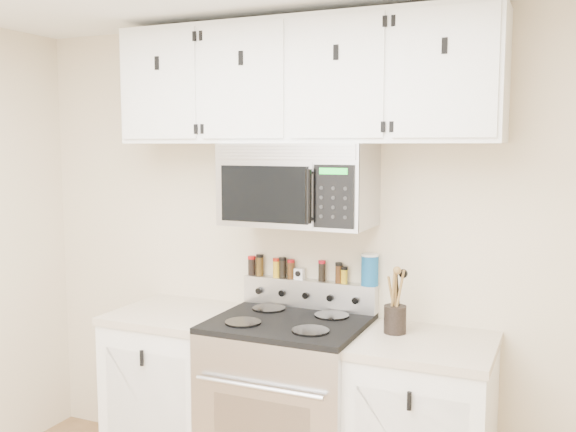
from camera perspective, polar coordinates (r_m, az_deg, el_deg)
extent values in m
cube|color=beige|center=(3.51, 2.12, -3.20)|extent=(3.50, 0.01, 2.50)
cube|color=#B7B7BA|center=(3.45, 0.03, -17.08)|extent=(0.76, 0.65, 0.92)
cube|color=black|center=(3.29, 0.03, -9.47)|extent=(0.76, 0.65, 0.03)
cube|color=#B7B7BA|center=(3.53, 1.90, -6.90)|extent=(0.76, 0.08, 0.15)
cylinder|color=black|center=(3.23, -4.01, -9.42)|extent=(0.18, 0.18, 0.01)
cylinder|color=black|center=(3.09, 2.01, -10.17)|extent=(0.18, 0.18, 0.01)
cylinder|color=black|center=(3.49, -1.71, -8.21)|extent=(0.18, 0.18, 0.01)
cylinder|color=black|center=(3.36, 3.92, -8.82)|extent=(0.18, 0.18, 0.01)
cube|color=white|center=(3.79, -9.78, -15.32)|extent=(0.62, 0.60, 0.88)
cube|color=tan|center=(3.64, -9.92, -8.58)|extent=(0.64, 0.62, 0.04)
cube|color=tan|center=(3.13, 12.12, -11.15)|extent=(0.64, 0.62, 0.04)
cube|color=#9E9EA3|center=(3.30, 0.97, 2.83)|extent=(0.76, 0.38, 0.42)
cube|color=#B7B7BA|center=(3.11, -0.42, 5.75)|extent=(0.73, 0.01, 0.08)
cube|color=black|center=(3.16, -2.16, 1.95)|extent=(0.47, 0.01, 0.28)
cube|color=black|center=(3.02, 4.09, 1.73)|extent=(0.20, 0.01, 0.30)
cylinder|color=black|center=(3.03, 1.81, 1.75)|extent=(0.03, 0.03, 0.26)
cube|color=white|center=(3.33, 1.16, 11.82)|extent=(2.00, 0.33, 0.62)
cube|color=white|center=(3.54, -11.47, 11.37)|extent=(0.46, 0.01, 0.57)
cube|color=black|center=(3.55, -11.58, 13.17)|extent=(0.02, 0.01, 0.07)
cube|color=white|center=(3.28, -4.14, 11.88)|extent=(0.46, 0.01, 0.57)
cube|color=black|center=(3.29, -4.22, 13.83)|extent=(0.03, 0.01, 0.07)
cube|color=white|center=(3.08, 4.31, 12.24)|extent=(0.46, 0.01, 0.57)
cube|color=black|center=(3.09, 4.28, 14.31)|extent=(0.03, 0.01, 0.07)
cube|color=white|center=(2.96, 13.72, 12.33)|extent=(0.46, 0.01, 0.57)
cube|color=black|center=(2.96, 13.75, 14.50)|extent=(0.02, 0.01, 0.07)
cylinder|color=black|center=(3.20, 9.49, -9.05)|extent=(0.11, 0.11, 0.14)
cylinder|color=brown|center=(3.17, 9.53, -7.24)|extent=(0.01, 0.01, 0.25)
cylinder|color=brown|center=(3.16, 9.81, -7.14)|extent=(0.01, 0.01, 0.27)
cylinder|color=brown|center=(3.19, 9.24, -7.34)|extent=(0.01, 0.01, 0.24)
cylinder|color=black|center=(3.19, 9.76, -7.26)|extent=(0.01, 0.01, 0.24)
cylinder|color=brown|center=(3.16, 9.29, -7.22)|extent=(0.01, 0.01, 0.26)
cube|color=white|center=(3.52, 1.02, -5.15)|extent=(0.05, 0.04, 0.06)
cylinder|color=#155895|center=(3.38, 7.28, -4.85)|extent=(0.09, 0.09, 0.16)
cylinder|color=white|center=(3.37, 7.30, -3.45)|extent=(0.09, 0.09, 0.01)
cylinder|color=black|center=(3.64, -3.24, -4.54)|extent=(0.04, 0.04, 0.09)
cylinder|color=#AD0D0D|center=(3.63, -3.24, -3.71)|extent=(0.04, 0.04, 0.02)
cylinder|color=#453010|center=(3.62, -2.52, -4.50)|extent=(0.04, 0.04, 0.10)
cylinder|color=black|center=(3.61, -2.52, -3.56)|extent=(0.04, 0.04, 0.02)
cylinder|color=gold|center=(3.57, -1.00, -4.74)|extent=(0.04, 0.04, 0.09)
cylinder|color=#AC1B0D|center=(3.56, -1.01, -3.90)|extent=(0.04, 0.04, 0.02)
cylinder|color=black|center=(3.56, -0.49, -4.73)|extent=(0.04, 0.04, 0.10)
cylinder|color=black|center=(3.55, -0.49, -3.84)|extent=(0.04, 0.04, 0.02)
cylinder|color=#462A10|center=(3.54, 0.27, -4.86)|extent=(0.04, 0.04, 0.09)
cylinder|color=#A40C11|center=(3.53, 0.27, -4.03)|extent=(0.04, 0.04, 0.02)
cylinder|color=black|center=(3.47, 3.03, -5.01)|extent=(0.04, 0.04, 0.10)
cylinder|color=#A50C1A|center=(3.46, 3.04, -4.09)|extent=(0.04, 0.04, 0.02)
cylinder|color=#442610|center=(3.44, 4.53, -5.18)|extent=(0.04, 0.04, 0.09)
cylinder|color=black|center=(3.43, 4.54, -4.30)|extent=(0.04, 0.04, 0.02)
cylinder|color=gold|center=(3.43, 5.02, -5.37)|extent=(0.04, 0.04, 0.07)
cylinder|color=black|center=(3.43, 5.02, -4.64)|extent=(0.04, 0.04, 0.02)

